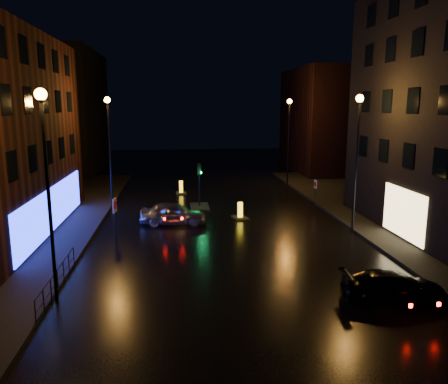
{
  "coord_description": "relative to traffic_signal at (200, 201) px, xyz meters",
  "views": [
    {
      "loc": [
        -2.91,
        -18.96,
        7.74
      ],
      "look_at": [
        -0.19,
        5.8,
        2.8
      ],
      "focal_mm": 35.0,
      "sensor_mm": 36.0,
      "label": 1
    }
  ],
  "objects": [
    {
      "name": "road_sign_left",
      "position": [
        -5.3,
        -8.0,
        1.39
      ],
      "size": [
        0.17,
        0.61,
        2.53
      ],
      "rotation": [
        0.0,
        0.0,
        -0.19
      ],
      "color": "black",
      "rests_on": "ground"
    },
    {
      "name": "bollard_near",
      "position": [
        2.63,
        -3.75,
        -0.25
      ],
      "size": [
        1.16,
        1.49,
        1.16
      ],
      "rotation": [
        0.0,
        0.0,
        0.23
      ],
      "color": "black",
      "rests_on": "ground"
    },
    {
      "name": "building_far_right",
      "position": [
        16.2,
        18.0,
        5.5
      ],
      "size": [
        8.0,
        14.0,
        12.0
      ],
      "primitive_type": "cube",
      "color": "black",
      "rests_on": "ground"
    },
    {
      "name": "street_lamp_lnear",
      "position": [
        -6.6,
        -16.0,
        5.06
      ],
      "size": [
        0.44,
        0.44,
        8.37
      ],
      "color": "black",
      "rests_on": "ground"
    },
    {
      "name": "traffic_signal",
      "position": [
        0.0,
        0.0,
        0.0
      ],
      "size": [
        1.4,
        2.4,
        3.45
      ],
      "color": "black",
      "rests_on": "ground"
    },
    {
      "name": "ground",
      "position": [
        1.2,
        -14.0,
        -0.5
      ],
      "size": [
        120.0,
        120.0,
        0.0
      ],
      "primitive_type": "plane",
      "color": "black",
      "rests_on": "ground"
    },
    {
      "name": "building_far_left",
      "position": [
        -14.8,
        21.0,
        6.5
      ],
      "size": [
        8.0,
        16.0,
        14.0
      ],
      "primitive_type": "cube",
      "color": "black",
      "rests_on": "ground"
    },
    {
      "name": "dark_sedan",
      "position": [
        6.87,
        -17.34,
        0.1
      ],
      "size": [
        4.31,
        2.14,
        1.21
      ],
      "primitive_type": "imported",
      "rotation": [
        0.0,
        0.0,
        1.46
      ],
      "color": "black",
      "rests_on": "ground"
    },
    {
      "name": "road_sign_right",
      "position": [
        9.1,
        -0.29,
        1.01
      ],
      "size": [
        0.1,
        0.49,
        2.02
      ],
      "rotation": [
        0.0,
        0.0,
        3.23
      ],
      "color": "black",
      "rests_on": "ground"
    },
    {
      "name": "street_lamp_lfar",
      "position": [
        -6.6,
        -0.0,
        5.06
      ],
      "size": [
        0.44,
        0.44,
        8.37
      ],
      "color": "black",
      "rests_on": "ground"
    },
    {
      "name": "guard_railing",
      "position": [
        -6.8,
        -15.0,
        0.24
      ],
      "size": [
        0.05,
        6.04,
        1.0
      ],
      "color": "black",
      "rests_on": "ground"
    },
    {
      "name": "street_lamp_rnear",
      "position": [
        9.0,
        -8.0,
        5.06
      ],
      "size": [
        0.44,
        0.44,
        8.37
      ],
      "color": "black",
      "rests_on": "ground"
    },
    {
      "name": "pavement_right",
      "position": [
        15.2,
        -6.0,
        -0.43
      ],
      "size": [
        12.0,
        44.0,
        0.15
      ],
      "primitive_type": "cube",
      "color": "black",
      "rests_on": "ground"
    },
    {
      "name": "bollard_far",
      "position": [
        -1.35,
        5.53,
        -0.25
      ],
      "size": [
        0.91,
        1.35,
        1.17
      ],
      "rotation": [
        0.0,
        0.0,
        0.01
      ],
      "color": "black",
      "rests_on": "ground"
    },
    {
      "name": "street_lamp_rfar",
      "position": [
        9.0,
        8.0,
        5.06
      ],
      "size": [
        0.44,
        0.44,
        8.37
      ],
      "color": "black",
      "rests_on": "ground"
    },
    {
      "name": "silver_hatchback",
      "position": [
        -1.98,
        -4.71,
        0.24
      ],
      "size": [
        4.49,
        2.15,
        1.48
      ],
      "primitive_type": "imported",
      "rotation": [
        0.0,
        0.0,
        1.48
      ],
      "color": "#AAABB1",
      "rests_on": "ground"
    }
  ]
}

